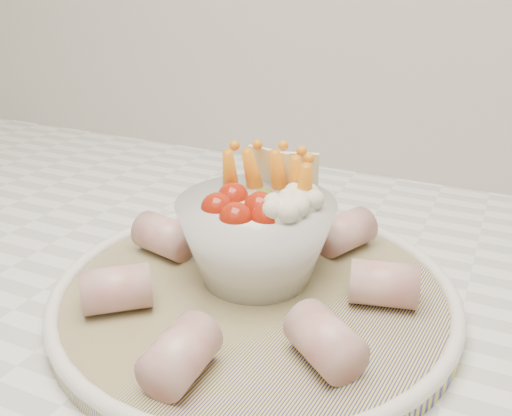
% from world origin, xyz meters
% --- Properties ---
extents(serving_platter, '(0.37, 0.37, 0.02)m').
position_xyz_m(serving_platter, '(-0.16, 1.40, 0.93)').
color(serving_platter, navy).
rests_on(serving_platter, kitchen_counter).
extents(veggie_bowl, '(0.13, 0.13, 0.11)m').
position_xyz_m(veggie_bowl, '(-0.17, 1.42, 0.98)').
color(veggie_bowl, silver).
rests_on(veggie_bowl, serving_platter).
extents(cured_meat_rolls, '(0.26, 0.28, 0.04)m').
position_xyz_m(cured_meat_rolls, '(-0.16, 1.40, 0.95)').
color(cured_meat_rolls, '#B05051').
rests_on(cured_meat_rolls, serving_platter).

